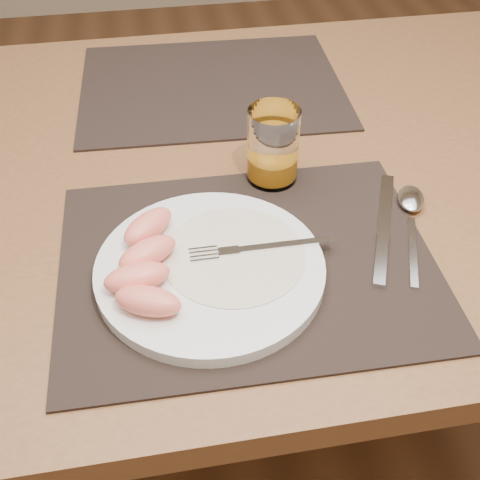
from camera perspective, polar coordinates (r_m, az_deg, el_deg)
name	(u,v)px	position (r m, az deg, el deg)	size (l,w,h in m)	color
ground	(237,424)	(1.47, -0.32, -17.01)	(5.00, 5.00, 0.00)	brown
table	(235,201)	(0.95, -0.47, 3.67)	(1.40, 0.90, 0.75)	brown
placemat_near	(247,261)	(0.73, 0.70, -2.04)	(0.45, 0.35, 0.00)	black
placemat_far	(212,86)	(1.09, -2.72, 14.42)	(0.45, 0.35, 0.00)	black
plate	(210,269)	(0.71, -2.85, -2.75)	(0.27, 0.27, 0.02)	white
plate_dressing	(234,255)	(0.71, -0.59, -1.40)	(0.17, 0.17, 0.00)	white
fork	(249,249)	(0.72, 0.86, -0.88)	(0.17, 0.02, 0.00)	silver
knife	(383,235)	(0.78, 13.40, 0.43)	(0.10, 0.21, 0.01)	silver
spoon	(411,206)	(0.83, 15.94, 3.16)	(0.09, 0.19, 0.01)	silver
juice_glass	(273,149)	(0.83, 3.14, 8.61)	(0.07, 0.07, 0.11)	white
grapefruit_wedges	(145,263)	(0.69, -8.98, -2.17)	(0.10, 0.19, 0.03)	#FF8168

